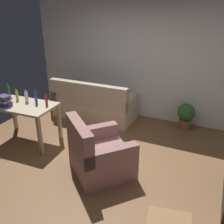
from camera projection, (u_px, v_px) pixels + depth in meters
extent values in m
cube|color=brown|center=(95.00, 162.00, 4.26)|extent=(5.20, 4.40, 0.02)
cube|color=white|center=(140.00, 59.00, 5.54)|extent=(5.20, 0.10, 2.70)
cube|color=beige|center=(95.00, 109.00, 5.88)|extent=(1.87, 0.84, 0.40)
cube|color=#C0AD91|center=(87.00, 95.00, 5.41)|extent=(1.87, 0.16, 0.52)
cube|color=#C8B597|center=(129.00, 102.00, 5.43)|extent=(0.16, 0.84, 0.22)
cube|color=#C8B597|center=(64.00, 91.00, 6.08)|extent=(0.16, 0.84, 0.22)
cube|color=#C6B28E|center=(23.00, 105.00, 4.64)|extent=(1.23, 0.76, 0.04)
cube|color=tan|center=(40.00, 136.00, 4.33)|extent=(0.06, 0.06, 0.72)
cube|color=tan|center=(14.00, 113.00, 5.24)|extent=(0.06, 0.06, 0.72)
cube|color=tan|center=(59.00, 122.00, 4.86)|extent=(0.06, 0.06, 0.72)
cylinder|color=brown|center=(184.00, 124.00, 5.34)|extent=(0.24, 0.24, 0.22)
sphere|color=#2D6B28|center=(186.00, 112.00, 5.23)|extent=(0.36, 0.36, 0.36)
cube|color=#996B66|center=(102.00, 160.00, 3.96)|extent=(1.23, 1.23, 0.40)
cube|color=#8C625D|center=(80.00, 139.00, 3.65)|extent=(0.78, 0.72, 0.52)
cube|color=#926661|center=(111.00, 155.00, 3.52)|extent=(0.68, 0.73, 0.22)
cube|color=#926661|center=(93.00, 133.00, 4.14)|extent=(0.68, 0.73, 0.22)
cylinder|color=#1E722D|center=(9.00, 92.00, 4.88)|extent=(0.06, 0.06, 0.26)
cylinder|color=#1E722D|center=(8.00, 85.00, 4.82)|extent=(0.03, 0.03, 0.04)
cylinder|color=#BCB24C|center=(17.00, 96.00, 4.79)|extent=(0.05, 0.05, 0.19)
cylinder|color=#BCB24C|center=(16.00, 90.00, 4.74)|extent=(0.02, 0.02, 0.04)
cylinder|color=silver|center=(27.00, 97.00, 4.70)|extent=(0.06, 0.06, 0.20)
cylinder|color=silver|center=(26.00, 91.00, 4.65)|extent=(0.03, 0.03, 0.04)
cylinder|color=#2347A3|center=(36.00, 98.00, 4.60)|extent=(0.05, 0.05, 0.23)
cylinder|color=#2347A3|center=(35.00, 91.00, 4.55)|extent=(0.02, 0.02, 0.04)
cylinder|color=#AD2323|center=(46.00, 101.00, 4.54)|extent=(0.05, 0.05, 0.19)
cylinder|color=#AD2323|center=(46.00, 95.00, 4.49)|extent=(0.02, 0.02, 0.04)
cube|color=navy|center=(5.00, 105.00, 4.56)|extent=(0.21, 0.20, 0.04)
cube|color=#593372|center=(5.00, 103.00, 4.53)|extent=(0.27, 0.19, 0.03)
cube|color=beige|center=(4.00, 101.00, 4.53)|extent=(0.21, 0.16, 0.04)
cube|color=#593372|center=(4.00, 99.00, 4.52)|extent=(0.25, 0.21, 0.03)
cube|color=#236B33|center=(3.00, 98.00, 4.49)|extent=(0.21, 0.21, 0.03)
cube|color=#593372|center=(4.00, 96.00, 4.50)|extent=(0.25, 0.21, 0.03)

